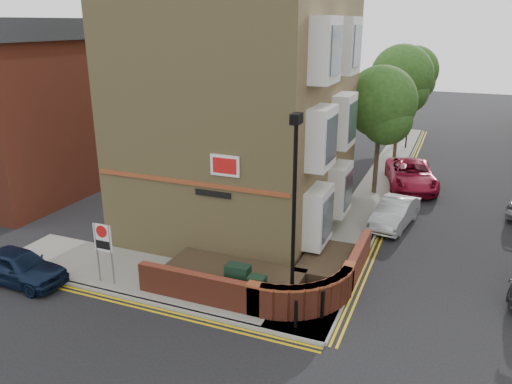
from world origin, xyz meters
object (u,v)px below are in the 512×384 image
object	(u,v)px
navy_hatchback	(18,266)
zone_sign	(103,243)
lamppost	(294,217)
utility_cabinet_large	(238,282)
silver_car_near	(395,213)

from	to	relation	value
navy_hatchback	zone_sign	bearing A→B (deg)	-70.29
lamppost	zone_sign	size ratio (longest dim) A/B	2.86
utility_cabinet_large	zone_sign	bearing A→B (deg)	-170.31
utility_cabinet_large	zone_sign	size ratio (longest dim) A/B	0.55
navy_hatchback	silver_car_near	xyz separation A→B (m)	(11.63, 10.43, 0.00)
silver_car_near	utility_cabinet_large	bearing A→B (deg)	-104.63
zone_sign	navy_hatchback	distance (m)	3.34
utility_cabinet_large	silver_car_near	bearing A→B (deg)	65.67
lamppost	zone_sign	xyz separation A→B (m)	(-6.60, -0.70, -1.70)
zone_sign	lamppost	bearing A→B (deg)	6.07
utility_cabinet_large	silver_car_near	xyz separation A→B (m)	(3.90, 8.63, -0.09)
utility_cabinet_large	navy_hatchback	world-z (taller)	utility_cabinet_large
utility_cabinet_large	silver_car_near	distance (m)	9.47
lamppost	utility_cabinet_large	size ratio (longest dim) A/B	5.25
lamppost	zone_sign	distance (m)	6.85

